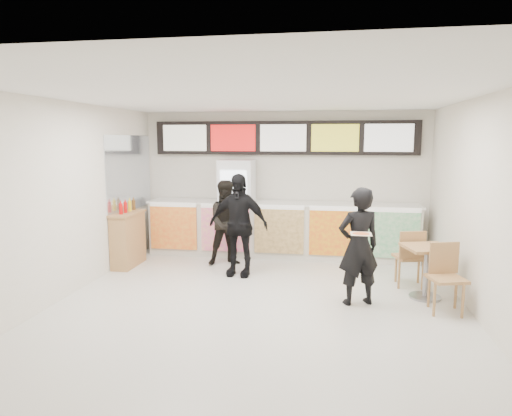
% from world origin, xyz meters
% --- Properties ---
extents(floor, '(7.00, 7.00, 0.00)m').
position_xyz_m(floor, '(0.00, 0.00, 0.00)').
color(floor, beige).
rests_on(floor, ground).
extents(ceiling, '(7.00, 7.00, 0.00)m').
position_xyz_m(ceiling, '(0.00, 0.00, 3.00)').
color(ceiling, white).
rests_on(ceiling, wall_back).
extents(wall_back, '(6.00, 0.00, 6.00)m').
position_xyz_m(wall_back, '(0.00, 3.50, 1.50)').
color(wall_back, silver).
rests_on(wall_back, floor).
extents(wall_left, '(0.00, 7.00, 7.00)m').
position_xyz_m(wall_left, '(-3.00, 0.00, 1.50)').
color(wall_left, silver).
rests_on(wall_left, floor).
extents(wall_right, '(0.00, 7.00, 7.00)m').
position_xyz_m(wall_right, '(3.00, 0.00, 1.50)').
color(wall_right, silver).
rests_on(wall_right, floor).
extents(service_counter, '(5.56, 0.77, 1.14)m').
position_xyz_m(service_counter, '(0.00, 3.09, 0.57)').
color(service_counter, silver).
rests_on(service_counter, floor).
extents(menu_board, '(5.50, 0.14, 0.70)m').
position_xyz_m(menu_board, '(0.00, 3.41, 2.45)').
color(menu_board, black).
rests_on(menu_board, wall_back).
extents(drinks_fridge, '(0.70, 0.67, 2.00)m').
position_xyz_m(drinks_fridge, '(-0.93, 3.11, 1.00)').
color(drinks_fridge, white).
rests_on(drinks_fridge, floor).
extents(mirror_panel, '(0.01, 2.00, 1.50)m').
position_xyz_m(mirror_panel, '(-2.99, 2.45, 1.75)').
color(mirror_panel, '#B2B7BF').
rests_on(mirror_panel, wall_left).
extents(customer_main, '(0.75, 0.63, 1.74)m').
position_xyz_m(customer_main, '(1.43, 0.50, 0.87)').
color(customer_main, black).
rests_on(customer_main, floor).
extents(customer_left, '(0.98, 0.89, 1.65)m').
position_xyz_m(customer_left, '(-0.94, 2.30, 0.82)').
color(customer_left, black).
rests_on(customer_left, floor).
extents(customer_mid, '(1.11, 0.56, 1.83)m').
position_xyz_m(customer_mid, '(-0.60, 1.65, 0.91)').
color(customer_mid, black).
rests_on(customer_mid, floor).
extents(pizza_slice, '(0.36, 0.36, 0.02)m').
position_xyz_m(pizza_slice, '(1.43, 0.05, 1.16)').
color(pizza_slice, beige).
rests_on(pizza_slice, customer_main).
extents(cafe_table, '(0.87, 1.71, 0.97)m').
position_xyz_m(cafe_table, '(2.48, 0.92, 0.56)').
color(cafe_table, '#AC7F4E').
rests_on(cafe_table, floor).
extents(condiment_ledge, '(0.38, 0.93, 1.25)m').
position_xyz_m(condiment_ledge, '(-2.82, 1.90, 0.53)').
color(condiment_ledge, '#AC7F4E').
rests_on(condiment_ledge, floor).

